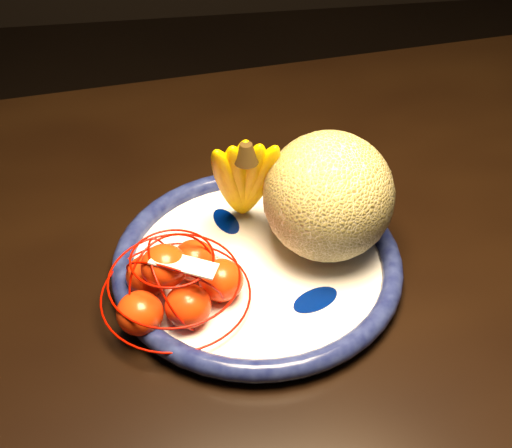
{
  "coord_description": "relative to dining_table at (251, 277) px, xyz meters",
  "views": [
    {
      "loc": [
        -0.2,
        -0.63,
        1.34
      ],
      "look_at": [
        -0.11,
        -0.01,
        0.79
      ],
      "focal_mm": 50.0,
      "sensor_mm": 36.0,
      "label": 1
    }
  ],
  "objects": [
    {
      "name": "dining_table",
      "position": [
        0.0,
        0.0,
        0.0
      ],
      "size": [
        1.52,
        1.02,
        0.72
      ],
      "rotation": [
        0.0,
        0.0,
        0.12
      ],
      "color": "black",
      "rests_on": "ground"
    },
    {
      "name": "mandarin_bag",
      "position": [
        -0.1,
        -0.11,
        0.12
      ],
      "size": [
        0.21,
        0.21,
        0.11
      ],
      "rotation": [
        0.0,
        0.0,
        0.25
      ],
      "color": "#FF3F14",
      "rests_on": "fruit_bowl"
    },
    {
      "name": "banana_bunch",
      "position": [
        -0.01,
        0.0,
        0.17
      ],
      "size": [
        0.11,
        0.1,
        0.16
      ],
      "rotation": [
        0.0,
        0.0,
        -0.01
      ],
      "color": "yellow",
      "rests_on": "fruit_bowl"
    },
    {
      "name": "fruit_bowl",
      "position": [
        -0.0,
        -0.07,
        0.09
      ],
      "size": [
        0.35,
        0.35,
        0.03
      ],
      "rotation": [
        0.0,
        0.0,
        -0.17
      ],
      "color": "white",
      "rests_on": "dining_table"
    },
    {
      "name": "cantaloupe",
      "position": [
        0.09,
        -0.04,
        0.17
      ],
      "size": [
        0.16,
        0.16,
        0.16
      ],
      "primitive_type": "sphere",
      "color": "olive",
      "rests_on": "fruit_bowl"
    },
    {
      "name": "price_tag",
      "position": [
        -0.09,
        -0.13,
        0.16
      ],
      "size": [
        0.08,
        0.05,
        0.01
      ],
      "primitive_type": "cube",
      "rotation": [
        -0.14,
        0.1,
        -0.38
      ],
      "color": "white",
      "rests_on": "mandarin_bag"
    }
  ]
}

